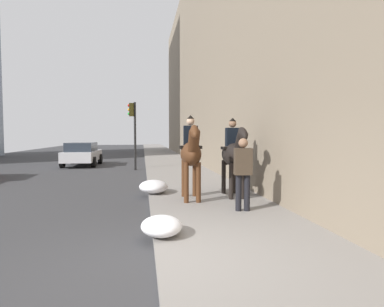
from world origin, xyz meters
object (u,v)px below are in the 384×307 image
object	(u,v)px
pedestrian_greeting	(243,169)
traffic_light_near_curb	(133,125)
mounted_horse_near	(191,153)
mounted_horse_far	(234,153)
car_near_lane	(82,153)

from	to	relation	value
pedestrian_greeting	traffic_light_near_curb	xyz separation A→B (m)	(10.58, 2.79, 1.36)
mounted_horse_near	pedestrian_greeting	bearing A→B (deg)	37.27
mounted_horse_far	car_near_lane	xyz separation A→B (m)	(11.77, 6.25, -0.61)
mounted_horse_far	pedestrian_greeting	distance (m)	1.80
traffic_light_near_curb	car_near_lane	bearing A→B (deg)	47.22
mounted_horse_near	mounted_horse_far	world-z (taller)	mounted_horse_near
traffic_light_near_curb	pedestrian_greeting	bearing A→B (deg)	-165.22
car_near_lane	mounted_horse_near	bearing A→B (deg)	-156.47
pedestrian_greeting	traffic_light_near_curb	bearing A→B (deg)	20.97
car_near_lane	traffic_light_near_curb	xyz separation A→B (m)	(-2.95, -3.19, 1.69)
pedestrian_greeting	mounted_horse_far	bearing A→B (deg)	-2.59
mounted_horse_near	traffic_light_near_curb	world-z (taller)	traffic_light_near_curb
pedestrian_greeting	car_near_lane	world-z (taller)	pedestrian_greeting
mounted_horse_near	pedestrian_greeting	xyz separation A→B (m)	(-1.47, -1.01, -0.32)
mounted_horse_far	car_near_lane	bearing A→B (deg)	-151.31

